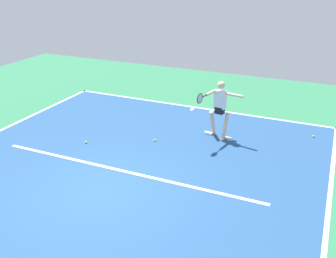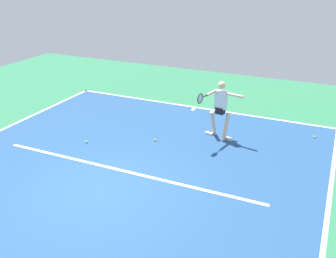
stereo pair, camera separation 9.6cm
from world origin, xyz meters
The scene contains 10 objects.
ground_plane centered at (0.00, 0.00, 0.00)m, with size 22.30×22.30×0.00m, color #2D754C.
court_surface centered at (0.00, 0.00, 0.00)m, with size 9.75×12.31×0.00m, color navy.
court_line_baseline_near centered at (0.00, -6.10, 0.00)m, with size 9.75×0.10×0.01m, color white.
court_line_sideline_left centered at (-4.83, 0.00, 0.00)m, with size 0.10×12.31×0.01m, color white.
court_line_service centered at (0.00, -0.97, 0.00)m, with size 7.31×0.10×0.01m, color white.
court_line_centre_mark centered at (0.00, -5.90, 0.00)m, with size 0.10×0.30×0.01m, color white.
tennis_player centered at (-1.57, -3.91, 1.00)m, with size 1.16×1.22×1.76m.
tennis_ball_by_baseline centered at (0.05, -2.89, 0.03)m, with size 0.07×0.07×0.07m, color #CCE033.
tennis_ball_far_corner centered at (-4.21, -5.09, 0.03)m, with size 0.07×0.07×0.07m, color #C6E53D.
tennis_ball_by_sideline centered at (1.82, -1.94, 0.03)m, with size 0.07×0.07×0.07m, color yellow.
Camera 2 is at (-4.55, 6.28, 4.81)m, focal length 41.07 mm.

